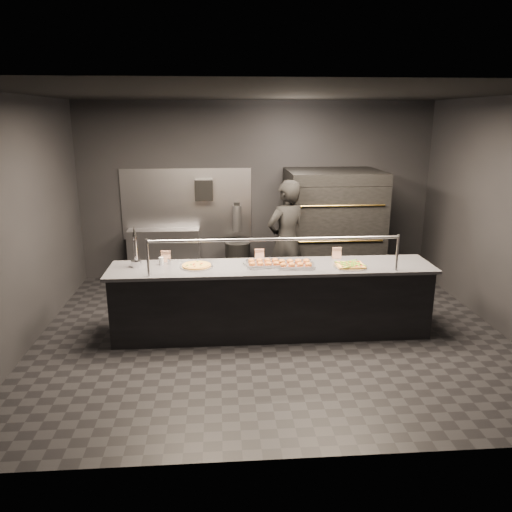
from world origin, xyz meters
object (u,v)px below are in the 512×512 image
object	(u,v)px
prep_shelf	(165,255)
worker	(286,241)
slider_tray_b	(295,264)
square_pizza	(350,265)
trash_bin	(238,262)
slider_tray_a	(264,263)
service_counter	(272,300)
beer_tap	(136,255)
towel_dispenser	(204,190)
pizza_oven	(332,228)
round_pizza	(197,266)
fire_extinguisher	(237,218)

from	to	relation	value
prep_shelf	worker	distance (m)	2.28
slider_tray_b	square_pizza	distance (m)	0.69
prep_shelf	trash_bin	xyz separation A→B (m)	(1.25, -0.21, -0.10)
slider_tray_a	prep_shelf	bearing A→B (deg)	123.28
prep_shelf	service_counter	bearing A→B (deg)	-55.41
prep_shelf	beer_tap	distance (m)	2.31
trash_bin	towel_dispenser	bearing A→B (deg)	153.11
service_counter	slider_tray_b	xyz separation A→B (m)	(0.29, -0.04, 0.48)
pizza_oven	round_pizza	world-z (taller)	pizza_oven
pizza_oven	towel_dispenser	world-z (taller)	pizza_oven
slider_tray_b	trash_bin	bearing A→B (deg)	106.54
towel_dispenser	fire_extinguisher	distance (m)	0.74
pizza_oven	fire_extinguisher	bearing A→B (deg)	162.11
service_counter	towel_dispenser	xyz separation A→B (m)	(-0.90, 2.39, 1.09)
towel_dispenser	square_pizza	distance (m)	3.19
beer_tap	round_pizza	size ratio (longest dim) A/B	1.26
service_counter	fire_extinguisher	distance (m)	2.50
round_pizza	fire_extinguisher	bearing A→B (deg)	75.79
trash_bin	slider_tray_b	bearing A→B (deg)	-73.46
pizza_oven	slider_tray_b	bearing A→B (deg)	-115.23
round_pizza	trash_bin	size ratio (longest dim) A/B	0.59
slider_tray_a	trash_bin	bearing A→B (deg)	96.88
beer_tap	slider_tray_a	bearing A→B (deg)	-2.06
towel_dispenser	worker	xyz separation A→B (m)	(1.25, -1.16, -0.62)
prep_shelf	slider_tray_b	size ratio (longest dim) A/B	2.29
slider_tray_a	round_pizza	bearing A→B (deg)	-179.71
trash_bin	worker	bearing A→B (deg)	-51.45
prep_shelf	worker	size ratio (longest dim) A/B	0.65
beer_tap	trash_bin	bearing A→B (deg)	56.17
beer_tap	round_pizza	xyz separation A→B (m)	(0.75, -0.06, -0.13)
towel_dispenser	pizza_oven	bearing A→B (deg)	-13.14
square_pizza	trash_bin	world-z (taller)	square_pizza
service_counter	prep_shelf	size ratio (longest dim) A/B	3.42
prep_shelf	round_pizza	size ratio (longest dim) A/B	2.88
towel_dispenser	fire_extinguisher	bearing A→B (deg)	1.04
service_counter	round_pizza	distance (m)	1.06
service_counter	trash_bin	xyz separation A→B (m)	(-0.35, 2.11, -0.11)
prep_shelf	trash_bin	distance (m)	1.27
prep_shelf	towel_dispenser	distance (m)	1.31
prep_shelf	square_pizza	xyz separation A→B (m)	(2.58, -2.44, 0.49)
pizza_oven	slider_tray_a	world-z (taller)	pizza_oven
trash_bin	worker	distance (m)	1.26
trash_bin	square_pizza	bearing A→B (deg)	-59.25
service_counter	worker	world-z (taller)	worker
fire_extinguisher	trash_bin	distance (m)	0.76
pizza_oven	trash_bin	world-z (taller)	pizza_oven
service_counter	round_pizza	world-z (taller)	service_counter
beer_tap	square_pizza	size ratio (longest dim) A/B	1.24
service_counter	pizza_oven	world-z (taller)	pizza_oven
round_pizza	square_pizza	bearing A→B (deg)	-4.40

